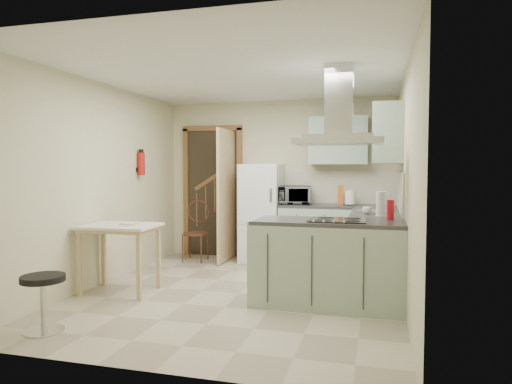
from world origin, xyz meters
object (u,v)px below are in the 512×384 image
(peninsula, at_px, (328,263))
(extractor_hood, at_px, (339,141))
(drop_leaf_table, at_px, (120,259))
(microwave, at_px, (294,195))
(bentwood_chair, at_px, (195,234))
(stool, at_px, (44,303))
(fridge, at_px, (262,213))

(peninsula, height_order, extractor_hood, extractor_hood)
(drop_leaf_table, xyz_separation_m, microwave, (1.66, 2.12, 0.64))
(bentwood_chair, relative_size, microwave, 1.73)
(extractor_hood, relative_size, bentwood_chair, 1.06)
(peninsula, bearing_deg, stool, -148.54)
(peninsula, xyz_separation_m, extractor_hood, (0.10, 0.00, 1.27))
(stool, xyz_separation_m, microwave, (1.63, 3.43, 0.78))
(peninsula, relative_size, extractor_hood, 1.72)
(bentwood_chair, bearing_deg, extractor_hood, -38.11)
(drop_leaf_table, xyz_separation_m, bentwood_chair, (0.15, 1.89, 0.03))
(peninsula, height_order, stool, peninsula)
(drop_leaf_table, relative_size, bentwood_chair, 0.99)
(extractor_hood, xyz_separation_m, bentwood_chair, (-2.33, 1.76, -1.29))
(microwave, bearing_deg, bentwood_chair, 175.65)
(extractor_hood, xyz_separation_m, stool, (-2.44, -1.43, -1.47))
(peninsula, relative_size, drop_leaf_table, 1.84)
(fridge, xyz_separation_m, peninsula, (1.22, -1.98, -0.30))
(peninsula, height_order, microwave, microwave)
(fridge, distance_m, drop_leaf_table, 2.43)
(stool, relative_size, microwave, 1.03)
(peninsula, bearing_deg, extractor_hood, 0.00)
(drop_leaf_table, height_order, stool, drop_leaf_table)
(extractor_hood, relative_size, stool, 1.77)
(fridge, relative_size, drop_leaf_table, 1.78)
(stool, bearing_deg, fridge, 71.84)
(microwave, bearing_deg, extractor_hood, -80.60)
(drop_leaf_table, distance_m, stool, 1.31)
(peninsula, xyz_separation_m, drop_leaf_table, (-2.38, -0.13, -0.05))
(bentwood_chair, xyz_separation_m, microwave, (1.51, 0.23, 0.61))
(stool, distance_m, microwave, 3.87)
(microwave, bearing_deg, fridge, 168.52)
(stool, bearing_deg, bentwood_chair, 87.95)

